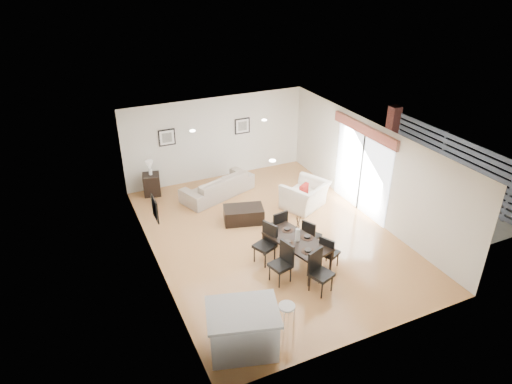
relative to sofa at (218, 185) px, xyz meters
name	(u,v)px	position (x,y,z in m)	size (l,w,h in m)	color
ground	(271,236)	(0.46, -2.74, -0.34)	(8.00, 8.00, 0.00)	#B28249
wall_back	(216,138)	(0.46, 1.26, 1.01)	(6.00, 0.04, 2.70)	silver
wall_front	(370,284)	(0.46, -6.74, 1.01)	(6.00, 0.04, 2.70)	silver
wall_left	(153,216)	(-2.54, -2.74, 1.01)	(0.04, 8.00, 2.70)	silver
wall_right	(369,170)	(3.46, -2.74, 1.01)	(0.04, 8.00, 2.70)	silver
ceiling	(273,140)	(0.46, -2.74, 2.36)	(6.00, 8.00, 0.02)	white
sofa	(218,185)	(0.00, 0.00, 0.00)	(2.32, 0.91, 0.68)	#A49584
armchair	(305,195)	(2.06, -1.75, 0.05)	(1.21, 1.05, 0.78)	#EFE3CE
courtyard_plant_a	(445,189)	(6.09, -3.12, 0.03)	(0.66, 0.57, 0.73)	#38632A
courtyard_plant_b	(402,165)	(6.09, -1.23, 0.03)	(0.41, 0.41, 0.73)	#38632A
dining_table	(297,243)	(0.48, -4.08, 0.27)	(1.22, 1.79, 0.68)	black
dining_chair_wnear	(283,260)	(-0.09, -4.47, 0.20)	(0.52, 0.52, 0.96)	black
dining_chair_wfar	(267,241)	(-0.09, -3.64, 0.21)	(0.58, 0.58, 0.99)	black
dining_chair_enear	(328,251)	(1.07, -4.52, 0.15)	(0.52, 0.52, 0.87)	black
dining_chair_efar	(310,234)	(1.07, -3.71, 0.14)	(0.52, 0.52, 0.85)	black
dining_chair_head	(319,269)	(0.45, -5.09, 0.22)	(0.57, 0.57, 0.99)	black
dining_chair_foot	(278,225)	(0.49, -3.08, 0.18)	(0.47, 0.47, 0.94)	black
vase	(298,231)	(0.48, -4.08, 0.61)	(0.84, 1.29, 0.65)	white
coffee_table	(244,214)	(0.11, -1.75, -0.12)	(1.08, 0.65, 0.43)	black
side_table	(152,184)	(-1.81, 0.91, 0.00)	(0.50, 0.50, 0.67)	black
table_lamp	(150,166)	(-1.81, 0.91, 0.62)	(0.23, 0.23, 0.45)	white
cushion	(304,190)	(1.94, -1.86, 0.29)	(0.36, 0.11, 0.36)	maroon
kitchen_island	(243,329)	(-1.71, -5.97, 0.13)	(1.55, 1.34, 0.92)	white
bar_stool	(287,309)	(-0.80, -5.97, 0.27)	(0.32, 0.32, 0.71)	silver
framed_print_back_left	(167,137)	(-1.14, 1.23, 1.31)	(0.52, 0.04, 0.52)	black
framed_print_back_right	(242,126)	(1.36, 1.23, 1.31)	(0.52, 0.04, 0.52)	black
framed_print_left_wall	(155,209)	(-2.51, -2.94, 1.31)	(0.04, 0.52, 0.52)	black
sliding_door	(363,156)	(3.42, -2.44, 1.33)	(0.12, 2.70, 2.57)	white
courtyard	(432,154)	(6.63, -1.87, 0.59)	(6.00, 6.00, 2.00)	gray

